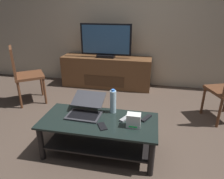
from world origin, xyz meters
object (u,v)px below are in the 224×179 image
television (106,41)px  side_chair (23,72)px  tv_remote (146,118)px  coffee_table (99,130)px  laptop (86,109)px  cell_phone (102,126)px  soundbar_remote (125,118)px  water_bottle_near (113,102)px  router_box (134,120)px  media_cabinet (106,72)px

television → side_chair: 1.55m
tv_remote → television: bearing=143.3°
coffee_table → laptop: laptop is taller
television → tv_remote: bearing=-64.6°
cell_phone → soundbar_remote: soundbar_remote is taller
tv_remote → water_bottle_near: bearing=-163.3°
side_chair → cell_phone: (1.58, -1.10, -0.12)m
router_box → cell_phone: size_ratio=1.01×
coffee_table → water_bottle_near: size_ratio=4.41×
tv_remote → soundbar_remote: size_ratio=1.00×
television → water_bottle_near: bearing=-74.4°
laptop → soundbar_remote: (0.45, -0.04, -0.05)m
laptop → cell_phone: (0.24, -0.23, -0.05)m
media_cabinet → tv_remote: bearing=-64.9°
coffee_table → television: size_ratio=1.28×
coffee_table → media_cabinet: (-0.38, 1.98, 0.02)m
water_bottle_near → tv_remote: water_bottle_near is taller
coffee_table → television: television is taller
water_bottle_near → soundbar_remote: (0.16, -0.12, -0.12)m
television → cell_phone: 2.17m
side_chair → tv_remote: size_ratio=5.91×
coffee_table → cell_phone: 0.19m
cell_phone → soundbar_remote: 0.29m
media_cabinet → cell_phone: media_cabinet is taller
side_chair → laptop: size_ratio=2.23×
coffee_table → water_bottle_near: water_bottle_near is taller
coffee_table → laptop: 0.28m
media_cabinet → router_box: 2.17m
coffee_table → tv_remote: tv_remote is taller
router_box → tv_remote: bearing=55.4°
side_chair → media_cabinet: bearing=41.1°
water_bottle_near → tv_remote: bearing=-11.2°
media_cabinet → side_chair: size_ratio=1.84×
coffee_table → router_box: bearing=-7.8°
television → cell_phone: bearing=-78.0°
soundbar_remote → media_cabinet: bearing=137.3°
soundbar_remote → side_chair: bearing=-178.2°
router_box → soundbar_remote: (-0.10, 0.13, -0.06)m
router_box → soundbar_remote: size_ratio=0.88×
laptop → side_chair: bearing=147.2°
water_bottle_near → tv_remote: (0.38, -0.07, -0.12)m
laptop → cell_phone: size_ratio=3.03×
side_chair → soundbar_remote: side_chair is taller
router_box → water_bottle_near: size_ratio=0.50×
media_cabinet → cell_phone: bearing=-78.2°
laptop → water_bottle_near: (0.29, 0.09, 0.07)m
laptop → tv_remote: (0.67, 0.01, -0.05)m
cell_phone → tv_remote: (0.43, 0.24, 0.01)m
media_cabinet → tv_remote: (0.87, -1.85, 0.12)m
laptop → coffee_table: bearing=-32.4°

